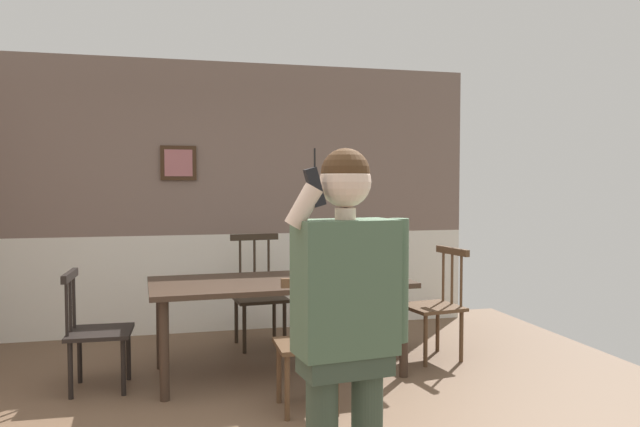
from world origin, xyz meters
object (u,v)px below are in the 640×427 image
at_px(dining_table, 279,289).
at_px(chair_at_table_head, 259,294).
at_px(chair_near_window, 95,330).
at_px(person_figure, 347,315).
at_px(chair_opposite_corner, 436,304).
at_px(chair_by_doorway, 308,344).

bearing_deg(dining_table, chair_at_table_head, 93.04).
bearing_deg(chair_near_window, person_figure, 31.46).
distance_m(chair_near_window, person_figure, 2.68).
xyz_separation_m(dining_table, chair_at_table_head, (-0.05, 0.88, -0.19)).
relative_size(chair_near_window, person_figure, 0.53).
xyz_separation_m(chair_opposite_corner, person_figure, (-1.53, -2.42, 0.50)).
bearing_deg(chair_opposite_corner, person_figure, 138.77).
xyz_separation_m(chair_near_window, chair_at_table_head, (1.37, 0.95, 0.05)).
bearing_deg(chair_opposite_corner, chair_near_window, 84.00).
bearing_deg(dining_table, chair_by_doorway, -87.21).
height_order(dining_table, chair_by_doorway, chair_by_doorway).
height_order(chair_near_window, chair_opposite_corner, chair_opposite_corner).
height_order(chair_near_window, person_figure, person_figure).
height_order(chair_by_doorway, person_figure, person_figure).
distance_m(chair_at_table_head, chair_opposite_corner, 1.67).
bearing_deg(chair_by_doorway, chair_at_table_head, 93.39).
relative_size(chair_near_window, chair_at_table_head, 0.85).
relative_size(chair_near_window, chair_opposite_corner, 0.92).
distance_m(dining_table, chair_by_doorway, 0.91).
height_order(dining_table, chair_near_window, chair_near_window).
bearing_deg(chair_opposite_corner, chair_at_table_head, 52.23).
height_order(chair_near_window, chair_by_doorway, chair_by_doorway).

